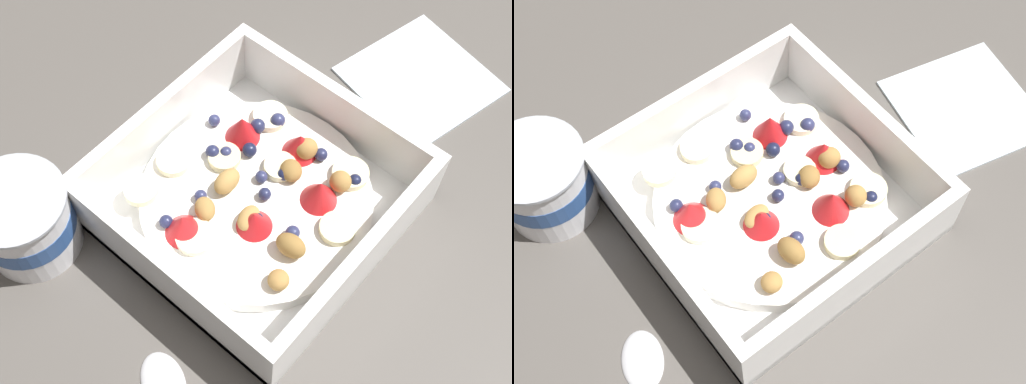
% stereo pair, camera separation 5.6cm
% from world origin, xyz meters
% --- Properties ---
extents(ground_plane, '(2.40, 2.40, 0.00)m').
position_xyz_m(ground_plane, '(0.00, 0.00, 0.00)').
color(ground_plane, '#56514C').
extents(fruit_bowl, '(0.22, 0.22, 0.07)m').
position_xyz_m(fruit_bowl, '(0.01, 0.02, 0.02)').
color(fruit_bowl, white).
rests_on(fruit_bowl, ground).
extents(yogurt_cup, '(0.08, 0.08, 0.07)m').
position_xyz_m(yogurt_cup, '(-0.13, 0.14, 0.04)').
color(yogurt_cup, white).
rests_on(yogurt_cup, ground).
extents(folded_napkin, '(0.14, 0.14, 0.01)m').
position_xyz_m(folded_napkin, '(0.22, -0.01, 0.00)').
color(folded_napkin, silver).
rests_on(folded_napkin, ground).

